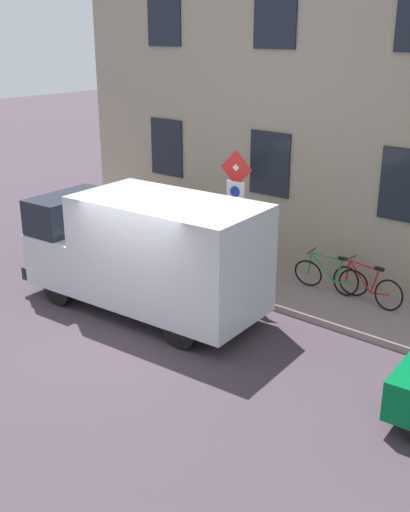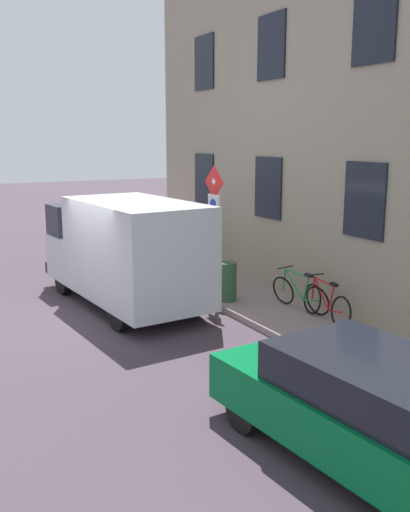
# 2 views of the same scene
# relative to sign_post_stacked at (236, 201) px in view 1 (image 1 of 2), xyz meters

# --- Properties ---
(ground_plane) EXTENTS (80.00, 80.00, 0.00)m
(ground_plane) POSITION_rel_sign_post_stacked_xyz_m (-2.70, 0.31, -2.16)
(ground_plane) COLOR #3F333C
(sidewalk_slab) EXTENTS (1.92, 14.09, 0.14)m
(sidewalk_slab) POSITION_rel_sign_post_stacked_xyz_m (0.75, 0.31, -2.09)
(sidewalk_slab) COLOR gray
(sidewalk_slab) RESTS_ON ground_plane
(building_facade) EXTENTS (0.75, 12.09, 8.27)m
(building_facade) POSITION_rel_sign_post_stacked_xyz_m (2.05, 0.31, 1.98)
(building_facade) COLOR gray
(building_facade) RESTS_ON ground_plane
(sign_post_stacked) EXTENTS (0.16, 0.56, 2.99)m
(sign_post_stacked) POSITION_rel_sign_post_stacked_xyz_m (0.00, 0.00, 0.00)
(sign_post_stacked) COLOR #474C47
(sign_post_stacked) RESTS_ON sidewalk_slab
(delivery_van) EXTENTS (2.41, 5.47, 2.50)m
(delivery_van) POSITION_rel_sign_post_stacked_xyz_m (-1.90, 0.84, -0.82)
(delivery_van) COLOR silver
(delivery_van) RESTS_ON ground_plane
(bicycle_red) EXTENTS (0.46, 1.71, 0.89)m
(bicycle_red) POSITION_rel_sign_post_stacked_xyz_m (1.16, -2.63, -1.65)
(bicycle_red) COLOR black
(bicycle_red) RESTS_ON sidewalk_slab
(bicycle_green) EXTENTS (0.49, 1.72, 0.89)m
(bicycle_green) POSITION_rel_sign_post_stacked_xyz_m (1.16, -1.76, -1.65)
(bicycle_green) COLOR black
(bicycle_green) RESTS_ON sidewalk_slab
(pedestrian) EXTENTS (0.48, 0.45, 1.72)m
(pedestrian) POSITION_rel_sign_post_stacked_xyz_m (0.98, 3.06, -1.09)
(pedestrian) COLOR #262B47
(pedestrian) RESTS_ON sidewalk_slab
(litter_bin) EXTENTS (0.44, 0.44, 0.90)m
(litter_bin) POSITION_rel_sign_post_stacked_xyz_m (0.14, -0.36, -1.57)
(litter_bin) COLOR #2D5133
(litter_bin) RESTS_ON sidewalk_slab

